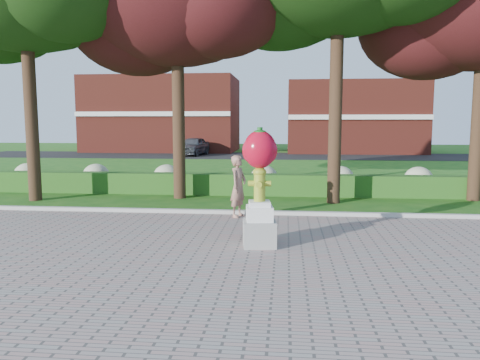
{
  "coord_description": "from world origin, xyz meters",
  "views": [
    {
      "loc": [
        1.87,
        -10.63,
        2.75
      ],
      "look_at": [
        0.72,
        1.0,
        1.31
      ],
      "focal_mm": 35.0,
      "sensor_mm": 36.0,
      "label": 1
    }
  ],
  "objects": [
    {
      "name": "ground",
      "position": [
        0.0,
        0.0,
        0.0
      ],
      "size": [
        100.0,
        100.0,
        0.0
      ],
      "primitive_type": "plane",
      "color": "#185314",
      "rests_on": "ground"
    },
    {
      "name": "walkway",
      "position": [
        0.0,
        -4.0,
        0.02
      ],
      "size": [
        40.0,
        14.0,
        0.04
      ],
      "primitive_type": "cube",
      "color": "gray",
      "rests_on": "ground"
    },
    {
      "name": "curb",
      "position": [
        0.0,
        3.0,
        0.07
      ],
      "size": [
        40.0,
        0.18,
        0.15
      ],
      "primitive_type": "cube",
      "color": "#ADADA5",
      "rests_on": "ground"
    },
    {
      "name": "lawn_hedge",
      "position": [
        0.0,
        7.0,
        0.4
      ],
      "size": [
        24.0,
        0.7,
        0.8
      ],
      "primitive_type": "cube",
      "color": "#1B4F16",
      "rests_on": "ground"
    },
    {
      "name": "hydrangea_row",
      "position": [
        0.57,
        8.0,
        0.55
      ],
      "size": [
        20.1,
        1.1,
        0.99
      ],
      "color": "#B8BC90",
      "rests_on": "ground"
    },
    {
      "name": "street",
      "position": [
        0.0,
        28.0,
        0.01
      ],
      "size": [
        50.0,
        8.0,
        0.02
      ],
      "primitive_type": "cube",
      "color": "black",
      "rests_on": "ground"
    },
    {
      "name": "building_left",
      "position": [
        -10.0,
        34.0,
        3.5
      ],
      "size": [
        14.0,
        8.0,
        7.0
      ],
      "primitive_type": "cube",
      "color": "maroon",
      "rests_on": "ground"
    },
    {
      "name": "building_right",
      "position": [
        8.0,
        34.0,
        3.2
      ],
      "size": [
        12.0,
        8.0,
        6.4
      ],
      "primitive_type": "cube",
      "color": "maroon",
      "rests_on": "ground"
    },
    {
      "name": "hydrant_sculpture",
      "position": [
        1.3,
        -0.56,
        1.42
      ],
      "size": [
        0.79,
        0.79,
        2.61
      ],
      "rotation": [
        0.0,
        0.0,
        0.13
      ],
      "color": "gray",
      "rests_on": "walkway"
    },
    {
      "name": "woman",
      "position": [
        0.51,
        2.6,
        0.93
      ],
      "size": [
        0.63,
        0.76,
        1.78
      ],
      "primitive_type": "imported",
      "rotation": [
        0.0,
        0.0,
        1.2
      ],
      "color": "#9D6D59",
      "rests_on": "walkway"
    },
    {
      "name": "parked_car",
      "position": [
        -5.89,
        27.9,
        0.79
      ],
      "size": [
        2.38,
        4.7,
        1.54
      ],
      "primitive_type": "imported",
      "rotation": [
        0.0,
        0.0,
        -0.13
      ],
      "color": "#404248",
      "rests_on": "street"
    }
  ]
}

